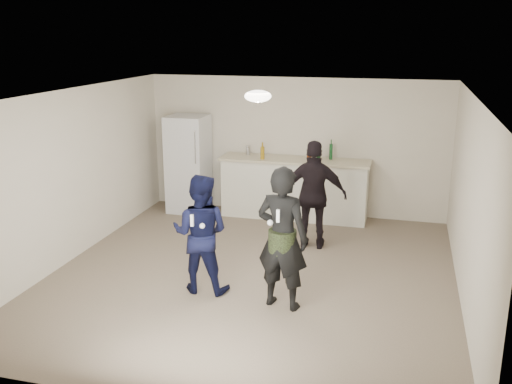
% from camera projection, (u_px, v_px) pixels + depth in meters
% --- Properties ---
extents(floor, '(6.00, 6.00, 0.00)m').
position_uv_depth(floor, '(252.00, 275.00, 7.97)').
color(floor, '#6B5B4C').
rests_on(floor, ground).
extents(ceiling, '(6.00, 6.00, 0.00)m').
position_uv_depth(ceiling, '(252.00, 95.00, 7.29)').
color(ceiling, silver).
rests_on(ceiling, wall_back).
extents(wall_back, '(6.00, 0.00, 6.00)m').
position_uv_depth(wall_back, '(295.00, 147.00, 10.42)').
color(wall_back, beige).
rests_on(wall_back, floor).
extents(wall_front, '(6.00, 0.00, 6.00)m').
position_uv_depth(wall_front, '(159.00, 280.00, 4.84)').
color(wall_front, beige).
rests_on(wall_front, floor).
extents(wall_left, '(0.00, 6.00, 6.00)m').
position_uv_depth(wall_left, '(70.00, 176.00, 8.31)').
color(wall_left, beige).
rests_on(wall_left, floor).
extents(wall_right, '(0.00, 6.00, 6.00)m').
position_uv_depth(wall_right, '(469.00, 204.00, 6.95)').
color(wall_right, beige).
rests_on(wall_right, floor).
extents(counter, '(2.60, 0.56, 1.05)m').
position_uv_depth(counter, '(294.00, 190.00, 10.29)').
color(counter, silver).
rests_on(counter, floor).
extents(counter_top, '(2.68, 0.64, 0.04)m').
position_uv_depth(counter_top, '(295.00, 160.00, 10.15)').
color(counter_top, beige).
rests_on(counter_top, counter).
extents(fridge, '(0.70, 0.70, 1.80)m').
position_uv_depth(fridge, '(189.00, 164.00, 10.62)').
color(fridge, silver).
rests_on(fridge, floor).
extents(fridge_handle, '(0.02, 0.02, 0.60)m').
position_uv_depth(fridge_handle, '(195.00, 147.00, 10.10)').
color(fridge_handle, silver).
rests_on(fridge_handle, fridge).
extents(ceiling_dome, '(0.36, 0.36, 0.16)m').
position_uv_depth(ceiling_dome, '(258.00, 96.00, 7.58)').
color(ceiling_dome, white).
rests_on(ceiling_dome, ceiling).
extents(shaker, '(0.08, 0.08, 0.17)m').
position_uv_depth(shaker, '(248.00, 150.00, 10.47)').
color(shaker, '#B8B8BC').
rests_on(shaker, counter_top).
extents(man, '(0.78, 0.62, 1.56)m').
position_uv_depth(man, '(201.00, 234.00, 7.31)').
color(man, '#101543').
rests_on(man, floor).
extents(woman, '(0.72, 0.54, 1.78)m').
position_uv_depth(woman, '(282.00, 238.00, 6.84)').
color(woman, black).
rests_on(woman, floor).
extents(camo_shorts, '(0.34, 0.34, 0.28)m').
position_uv_depth(camo_shorts, '(282.00, 241.00, 6.85)').
color(camo_shorts, '#283819').
rests_on(camo_shorts, woman).
extents(spectator, '(1.03, 0.50, 1.70)m').
position_uv_depth(spectator, '(314.00, 195.00, 8.77)').
color(spectator, black).
rests_on(spectator, floor).
extents(remote_man, '(0.04, 0.04, 0.15)m').
position_uv_depth(remote_man, '(192.00, 220.00, 6.98)').
color(remote_man, white).
rests_on(remote_man, man).
extents(nunchuk_man, '(0.07, 0.07, 0.07)m').
position_uv_depth(nunchuk_man, '(202.00, 226.00, 6.99)').
color(nunchuk_man, white).
rests_on(nunchuk_man, man).
extents(remote_woman, '(0.04, 0.04, 0.15)m').
position_uv_depth(remote_woman, '(278.00, 216.00, 6.51)').
color(remote_woman, white).
rests_on(remote_woman, woman).
extents(nunchuk_woman, '(0.07, 0.07, 0.07)m').
position_uv_depth(nunchuk_woman, '(270.00, 223.00, 6.59)').
color(nunchuk_woman, white).
rests_on(nunchuk_woman, woman).
extents(bottle_cluster, '(1.24, 0.36, 0.28)m').
position_uv_depth(bottle_cluster, '(304.00, 154.00, 10.01)').
color(bottle_cluster, '#113D17').
rests_on(bottle_cluster, counter_top).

